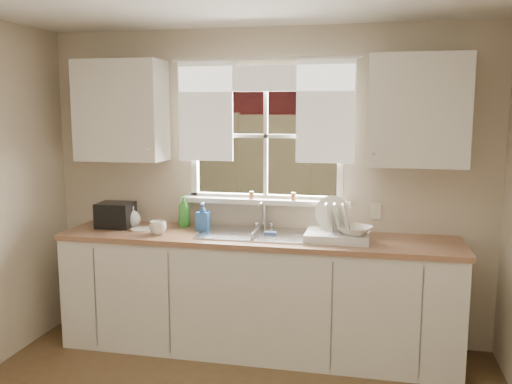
% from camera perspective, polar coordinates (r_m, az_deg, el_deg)
% --- Properties ---
extents(room_walls, '(3.62, 4.02, 2.50)m').
position_cam_1_polar(room_walls, '(2.43, -8.65, -6.18)').
color(room_walls, beige).
rests_on(room_walls, ground).
extents(window, '(1.38, 0.16, 1.06)m').
position_cam_1_polar(window, '(4.36, 0.98, 3.74)').
color(window, white).
rests_on(window, room_walls).
extents(curtains, '(1.50, 0.03, 0.81)m').
position_cam_1_polar(curtains, '(4.29, 0.86, 9.65)').
color(curtains, white).
rests_on(curtains, room_walls).
extents(base_cabinets, '(3.00, 0.62, 0.87)m').
position_cam_1_polar(base_cabinets, '(4.27, 0.09, -10.83)').
color(base_cabinets, silver).
rests_on(base_cabinets, ground).
extents(countertop, '(3.04, 0.65, 0.04)m').
position_cam_1_polar(countertop, '(4.14, 0.09, -4.87)').
color(countertop, '#95674A').
rests_on(countertop, base_cabinets).
extents(upper_cabinet_left, '(0.70, 0.33, 0.80)m').
position_cam_1_polar(upper_cabinet_left, '(4.54, -13.99, 8.28)').
color(upper_cabinet_left, silver).
rests_on(upper_cabinet_left, room_walls).
extents(upper_cabinet_right, '(0.70, 0.33, 0.80)m').
position_cam_1_polar(upper_cabinet_right, '(4.09, 16.65, 8.18)').
color(upper_cabinet_right, silver).
rests_on(upper_cabinet_right, room_walls).
extents(wall_outlet, '(0.08, 0.01, 0.12)m').
position_cam_1_polar(wall_outlet, '(4.31, 12.48, -1.96)').
color(wall_outlet, beige).
rests_on(wall_outlet, room_walls).
extents(sill_jars, '(0.38, 0.04, 0.06)m').
position_cam_1_polar(sill_jars, '(4.32, 1.72, -0.39)').
color(sill_jars, brown).
rests_on(sill_jars, window).
extents(backyard, '(20.00, 10.00, 6.13)m').
position_cam_1_polar(backyard, '(10.80, 11.15, 16.95)').
color(backyard, '#335421').
rests_on(backyard, ground).
extents(sink, '(0.88, 0.52, 0.40)m').
position_cam_1_polar(sink, '(4.18, 0.18, -5.47)').
color(sink, '#B7B7BC').
rests_on(sink, countertop).
extents(dish_rack, '(0.46, 0.35, 0.31)m').
position_cam_1_polar(dish_rack, '(4.03, 8.54, -4.12)').
color(dish_rack, silver).
rests_on(dish_rack, countertop).
extents(bowl, '(0.31, 0.31, 0.06)m').
position_cam_1_polar(bowl, '(3.97, 10.37, -3.97)').
color(bowl, white).
rests_on(bowl, dish_rack).
extents(soap_bottle_a, '(0.13, 0.13, 0.26)m').
position_cam_1_polar(soap_bottle_a, '(4.46, -7.57, -2.01)').
color(soap_bottle_a, green).
rests_on(soap_bottle_a, countertop).
extents(soap_bottle_b, '(0.10, 0.10, 0.22)m').
position_cam_1_polar(soap_bottle_b, '(4.33, -5.60, -2.58)').
color(soap_bottle_b, '#3064B4').
rests_on(soap_bottle_b, countertop).
extents(soap_bottle_c, '(0.15, 0.15, 0.19)m').
position_cam_1_polar(soap_bottle_c, '(4.55, -12.97, -2.41)').
color(soap_bottle_c, beige).
rests_on(soap_bottle_c, countertop).
extents(saucer, '(0.17, 0.17, 0.01)m').
position_cam_1_polar(saucer, '(4.42, -11.98, -3.84)').
color(saucer, white).
rests_on(saucer, countertop).
extents(cup, '(0.15, 0.15, 0.10)m').
position_cam_1_polar(cup, '(4.23, -10.28, -3.73)').
color(cup, silver).
rests_on(cup, countertop).
extents(black_appliance, '(0.29, 0.25, 0.20)m').
position_cam_1_polar(black_appliance, '(4.56, -14.56, -2.35)').
color(black_appliance, black).
rests_on(black_appliance, countertop).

